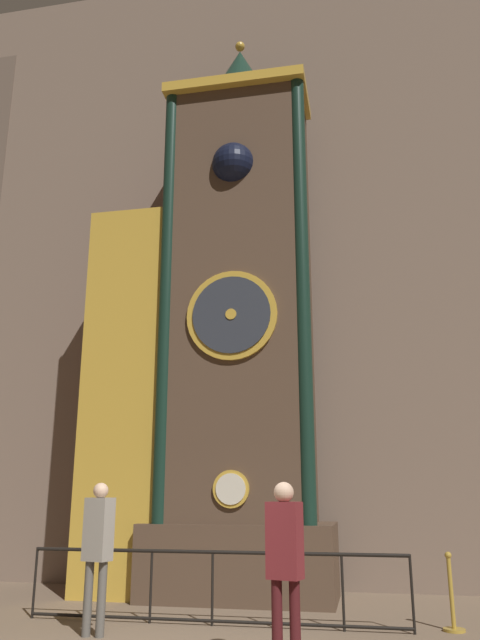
# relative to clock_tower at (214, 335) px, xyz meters

# --- Properties ---
(cathedral_back_wall) EXTENTS (24.00, 0.32, 13.81)m
(cathedral_back_wall) POSITION_rel_clock_tower_xyz_m (0.50, 1.39, 2.38)
(cathedral_back_wall) COLOR #7A6656
(cathedral_back_wall) RESTS_ON ground_plane
(clock_tower) EXTENTS (4.42, 1.84, 10.85)m
(clock_tower) POSITION_rel_clock_tower_xyz_m (0.00, 0.00, 0.00)
(clock_tower) COLOR brown
(clock_tower) RESTS_ON ground_plane
(railing_fence) EXTENTS (5.27, 0.05, 0.95)m
(railing_fence) POSITION_rel_clock_tower_xyz_m (0.53, -2.03, -3.98)
(railing_fence) COLOR black
(railing_fence) RESTS_ON ground_plane
(visitor_near) EXTENTS (0.39, 0.31, 1.84)m
(visitor_near) POSITION_rel_clock_tower_xyz_m (-0.75, -2.97, -3.41)
(visitor_near) COLOR #58554F
(visitor_near) RESTS_ON ground_plane
(visitor_far) EXTENTS (0.39, 0.30, 1.82)m
(visitor_far) POSITION_rel_clock_tower_xyz_m (1.80, -4.13, -3.41)
(visitor_far) COLOR #461518
(visitor_far) RESTS_ON ground_plane
(stanchion_post) EXTENTS (0.28, 0.28, 0.96)m
(stanchion_post) POSITION_rel_clock_tower_xyz_m (3.65, -1.76, -4.21)
(stanchion_post) COLOR #B28E33
(stanchion_post) RESTS_ON ground_plane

